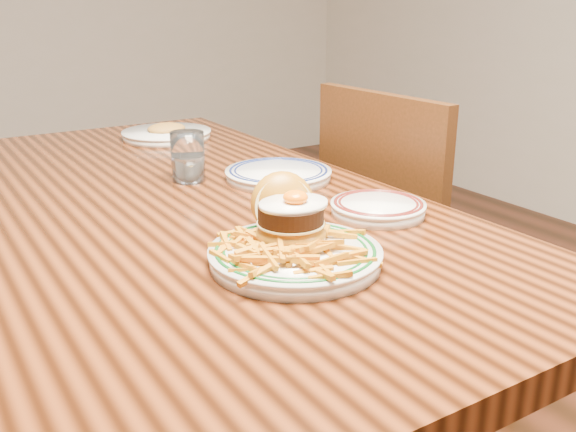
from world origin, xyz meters
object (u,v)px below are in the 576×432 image
table (178,239)px  chair_right (409,253)px  main_plate (293,240)px  side_plate (378,207)px

table → chair_right: size_ratio=1.73×
main_plate → side_plate: size_ratio=1.59×
main_plate → table: bearing=114.2°
side_plate → chair_right: bearing=33.0°
table → main_plate: main_plate is taller
table → side_plate: 0.42m
table → main_plate: bearing=-86.1°
main_plate → chair_right: bearing=52.8°
table → chair_right: bearing=-0.7°
chair_right → side_plate: chair_right is taller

